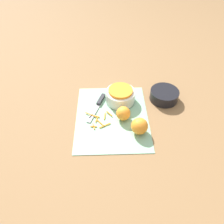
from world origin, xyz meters
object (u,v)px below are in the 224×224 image
Objects in this scene: bowl_dark at (164,95)px; knife at (99,103)px; bowl_speckled at (120,95)px; orange_right at (123,113)px; orange_left at (139,126)px.

bowl_dark is 0.37m from knife.
knife is at bearing -79.79° from bowl_speckled.
bowl_dark is 0.28m from orange_right.
knife is (0.02, -0.12, -0.03)m from bowl_speckled.
orange_left reaches higher than bowl_dark.
bowl_dark is 0.74× the size of knife.
bowl_speckled is 1.97× the size of orange_left.
knife is (0.03, -0.36, -0.02)m from bowl_dark.
orange_right is (0.12, 0.12, 0.03)m from knife.
orange_right is (-0.09, -0.07, -0.00)m from orange_left.
orange_right reaches higher than knife.
orange_right is at bearing 2.91° from bowl_speckled.
knife is 2.62× the size of orange_left.
orange_right is (0.14, 0.01, -0.00)m from bowl_speckled.
knife is 0.29m from orange_left.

